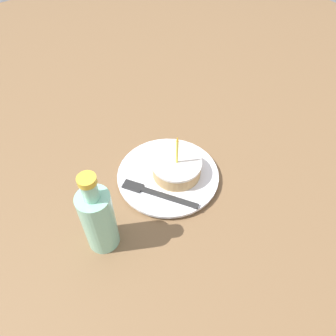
{
  "coord_description": "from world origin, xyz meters",
  "views": [
    {
      "loc": [
        -0.42,
        0.26,
        0.6
      ],
      "look_at": [
        -0.03,
        -0.03,
        0.04
      ],
      "focal_mm": 35.0,
      "sensor_mm": 36.0,
      "label": 1
    }
  ],
  "objects_px": {
    "plate": "(168,176)",
    "cake_slice": "(177,168)",
    "bottle": "(98,219)",
    "fork": "(154,193)"
  },
  "relations": [
    {
      "from": "plate",
      "to": "cake_slice",
      "type": "xyz_separation_m",
      "value": [
        -0.01,
        -0.02,
        0.03
      ]
    },
    {
      "from": "plate",
      "to": "bottle",
      "type": "bearing_deg",
      "value": 105.51
    },
    {
      "from": "fork",
      "to": "bottle",
      "type": "xyz_separation_m",
      "value": [
        -0.03,
        0.14,
        0.06
      ]
    },
    {
      "from": "bottle",
      "to": "fork",
      "type": "bearing_deg",
      "value": -79.43
    },
    {
      "from": "plate",
      "to": "bottle",
      "type": "xyz_separation_m",
      "value": [
        -0.06,
        0.2,
        0.07
      ]
    },
    {
      "from": "bottle",
      "to": "plate",
      "type": "bearing_deg",
      "value": -74.49
    },
    {
      "from": "plate",
      "to": "cake_slice",
      "type": "distance_m",
      "value": 0.03
    },
    {
      "from": "plate",
      "to": "cake_slice",
      "type": "height_order",
      "value": "cake_slice"
    },
    {
      "from": "cake_slice",
      "to": "fork",
      "type": "relative_size",
      "value": 0.73
    },
    {
      "from": "plate",
      "to": "cake_slice",
      "type": "relative_size",
      "value": 2.04
    }
  ]
}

